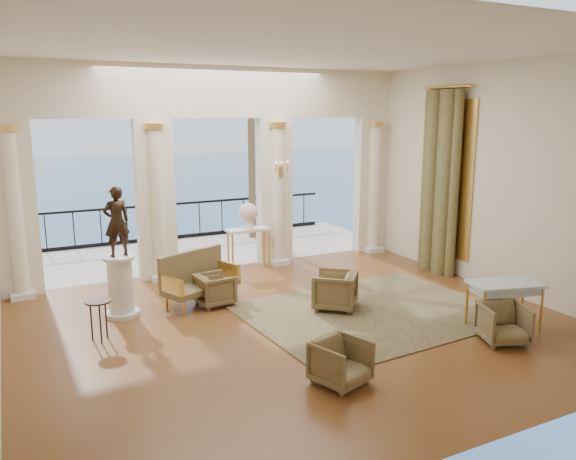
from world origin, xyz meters
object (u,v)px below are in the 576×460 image
armchair_c (335,289)px  pedestal (121,287)px  side_table (98,306)px  armchair_b (504,322)px  game_table (505,287)px  armchair_d (215,288)px  statue (117,222)px  armchair_a (341,360)px  console_table (249,235)px  settee (198,278)px

armchair_c → pedestal: size_ratio=0.70×
pedestal → side_table: (-0.52, -0.96, 0.04)m
armchair_b → game_table: game_table is taller
armchair_b → game_table: size_ratio=0.54×
armchair_d → game_table: bearing=-135.7°
statue → side_table: (-0.52, -0.96, -1.13)m
armchair_a → armchair_d: (-0.44, 3.71, -0.01)m
armchair_a → armchair_d: size_ratio=1.02×
statue → console_table: size_ratio=1.21×
armchair_c → armchair_d: bearing=-81.4°
armchair_c → side_table: (-4.07, 0.42, 0.18)m
armchair_c → pedestal: bearing=-70.6°
armchair_a → armchair_d: armchair_a is taller
armchair_a → armchair_c: bearing=41.8°
armchair_b → settee: settee is taller
pedestal → console_table: size_ratio=1.08×
console_table → armchair_a: bearing=-101.4°
settee → game_table: 5.43m
armchair_b → armchair_a: bearing=-158.2°
armchair_b → settee: bearing=154.3°
statue → side_table: 1.57m
settee → side_table: settee is taller
armchair_a → armchair_d: 3.74m
console_table → armchair_c: bearing=-83.7°
armchair_a → pedestal: (-2.10, 3.91, 0.19)m
settee → console_table: bearing=21.2°
armchair_b → side_table: (-5.61, 2.92, 0.22)m
armchair_b → armchair_d: size_ratio=1.05×
console_table → side_table: bearing=-144.3°
statue → pedestal: bearing=180.0°
side_table → armchair_c: bearing=-5.9°
pedestal → statue: statue is taller
armchair_d → pedestal: size_ratio=0.60×
armchair_a → statue: size_ratio=0.55×
game_table → console_table: bearing=130.5°
game_table → statue: bearing=164.0°
armchair_d → side_table: size_ratio=0.99×
armchair_b → game_table: bearing=64.3°
game_table → console_table: (-2.40, 5.19, 0.09)m
armchair_d → armchair_a: bearing=-179.3°
armchair_c → side_table: armchair_c is taller
armchair_a → statue: 4.64m
armchair_b → console_table: bearing=130.1°
armchair_b → armchair_c: armchair_c is taller
armchair_c → console_table: size_ratio=0.76×
armchair_c → armchair_d: size_ratio=1.17×
armchair_a → side_table: bearing=113.2°
game_table → pedestal: pedestal is taller
armchair_d → statue: bearing=77.1°
armchair_c → settee: settee is taller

